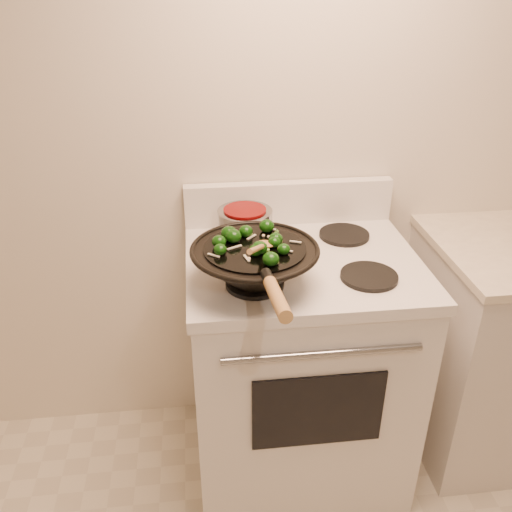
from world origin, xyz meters
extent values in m
plane|color=silver|center=(0.00, 1.50, 1.30)|extent=(3.50, 0.00, 3.50)
cube|color=white|center=(-0.13, 1.17, 0.44)|extent=(0.76, 0.64, 0.88)
cube|color=white|center=(-0.13, 1.17, 0.90)|extent=(0.78, 0.66, 0.04)
cube|color=white|center=(-0.13, 1.47, 1.00)|extent=(0.78, 0.05, 0.16)
cylinder|color=gray|center=(-0.13, 0.84, 0.78)|extent=(0.60, 0.02, 0.02)
cube|color=black|center=(-0.13, 0.84, 0.55)|extent=(0.42, 0.01, 0.28)
cylinder|color=black|center=(-0.31, 1.02, 0.93)|extent=(0.18, 0.18, 0.01)
cylinder|color=black|center=(0.05, 1.02, 0.93)|extent=(0.18, 0.18, 0.01)
cylinder|color=black|center=(-0.31, 1.32, 0.93)|extent=(0.18, 0.18, 0.01)
cylinder|color=black|center=(0.05, 1.32, 0.93)|extent=(0.18, 0.18, 0.01)
torus|color=black|center=(-0.31, 1.02, 1.04)|extent=(0.39, 0.39, 0.01)
cylinder|color=black|center=(-0.31, 1.02, 1.05)|extent=(0.30, 0.30, 0.01)
cylinder|color=black|center=(-0.31, 0.80, 1.07)|extent=(0.03, 0.06, 0.04)
cylinder|color=#A0733F|center=(-0.30, 0.67, 1.09)|extent=(0.04, 0.20, 0.06)
ellipsoid|color=#0C3308|center=(-0.33, 1.10, 1.07)|extent=(0.04, 0.04, 0.04)
cylinder|color=#5B8931|center=(-0.32, 1.10, 1.06)|extent=(0.02, 0.02, 0.02)
ellipsoid|color=#0C3308|center=(-0.39, 1.08, 1.07)|extent=(0.05, 0.05, 0.04)
ellipsoid|color=#0C3308|center=(-0.42, 1.04, 1.07)|extent=(0.04, 0.04, 0.04)
ellipsoid|color=#0C3308|center=(-0.28, 0.91, 1.07)|extent=(0.05, 0.05, 0.04)
cylinder|color=#5B8931|center=(-0.27, 0.91, 1.06)|extent=(0.02, 0.02, 0.01)
ellipsoid|color=#0C3308|center=(-0.37, 1.06, 1.07)|extent=(0.05, 0.05, 0.04)
ellipsoid|color=#0C3308|center=(-0.24, 0.97, 1.07)|extent=(0.04, 0.04, 0.03)
ellipsoid|color=#0C3308|center=(-0.25, 1.04, 1.07)|extent=(0.04, 0.04, 0.04)
cylinder|color=#5B8931|center=(-0.24, 1.04, 1.06)|extent=(0.02, 0.02, 0.02)
ellipsoid|color=#0C3308|center=(-0.31, 0.98, 1.07)|extent=(0.05, 0.05, 0.04)
ellipsoid|color=#0C3308|center=(-0.32, 0.97, 1.07)|extent=(0.04, 0.04, 0.03)
ellipsoid|color=#0C3308|center=(-0.26, 1.02, 1.07)|extent=(0.04, 0.04, 0.03)
cylinder|color=#5B8931|center=(-0.25, 1.02, 1.06)|extent=(0.02, 0.02, 0.02)
ellipsoid|color=#0C3308|center=(-0.27, 1.12, 1.07)|extent=(0.05, 0.05, 0.04)
ellipsoid|color=#0C3308|center=(-0.42, 0.99, 1.07)|extent=(0.04, 0.04, 0.03)
cube|color=beige|center=(-0.23, 0.99, 1.05)|extent=(0.04, 0.03, 0.00)
cube|color=beige|center=(-0.44, 0.98, 1.05)|extent=(0.04, 0.03, 0.00)
cube|color=beige|center=(-0.27, 1.04, 1.05)|extent=(0.04, 0.02, 0.00)
cube|color=beige|center=(-0.35, 0.95, 1.05)|extent=(0.02, 0.04, 0.00)
cube|color=beige|center=(-0.38, 1.02, 1.05)|extent=(0.05, 0.03, 0.00)
cube|color=beige|center=(-0.39, 1.08, 1.05)|extent=(0.05, 0.03, 0.00)
cube|color=beige|center=(-0.25, 1.13, 1.05)|extent=(0.04, 0.02, 0.00)
cube|color=beige|center=(-0.32, 1.08, 1.05)|extent=(0.03, 0.03, 0.00)
cube|color=beige|center=(-0.19, 1.04, 1.05)|extent=(0.04, 0.02, 0.00)
cylinder|color=#539530|center=(-0.42, 1.00, 1.06)|extent=(0.03, 0.02, 0.02)
cylinder|color=#539530|center=(-0.37, 1.08, 1.06)|extent=(0.02, 0.01, 0.02)
cylinder|color=#539530|center=(-0.39, 1.10, 1.06)|extent=(0.02, 0.01, 0.02)
cylinder|color=#539530|center=(-0.31, 0.99, 1.06)|extent=(0.02, 0.02, 0.01)
cylinder|color=#539530|center=(-0.38, 1.11, 1.06)|extent=(0.03, 0.03, 0.02)
cylinder|color=#539530|center=(-0.29, 0.98, 1.06)|extent=(0.03, 0.01, 0.02)
cylinder|color=#539530|center=(-0.24, 1.10, 1.06)|extent=(0.03, 0.03, 0.01)
cylinder|color=#539530|center=(-0.29, 0.93, 1.06)|extent=(0.03, 0.02, 0.02)
sphere|color=beige|center=(-0.34, 0.95, 1.05)|extent=(0.01, 0.01, 0.01)
sphere|color=beige|center=(-0.26, 1.05, 1.05)|extent=(0.01, 0.01, 0.01)
sphere|color=beige|center=(-0.28, 1.09, 1.05)|extent=(0.01, 0.01, 0.01)
sphere|color=beige|center=(-0.27, 1.08, 1.05)|extent=(0.01, 0.01, 0.01)
ellipsoid|color=#A0733F|center=(-0.28, 1.02, 1.06)|extent=(0.07, 0.06, 0.02)
cylinder|color=#A0733F|center=(-0.32, 0.90, 1.11)|extent=(0.08, 0.22, 0.11)
cylinder|color=gray|center=(-0.31, 1.32, 0.99)|extent=(0.19, 0.19, 0.11)
cylinder|color=#610405|center=(-0.31, 1.32, 1.04)|extent=(0.15, 0.15, 0.01)
cylinder|color=black|center=(-0.32, 1.17, 1.03)|extent=(0.03, 0.12, 0.02)
camera|label=1|loc=(-0.48, -0.39, 1.78)|focal=38.00mm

